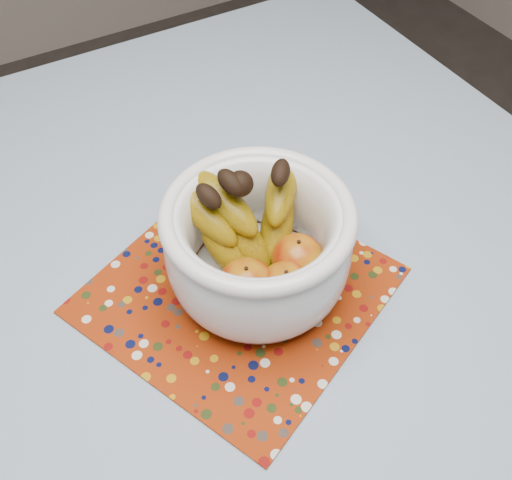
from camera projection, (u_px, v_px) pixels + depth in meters
table at (209, 330)px, 0.89m from camera, size 1.20×1.20×0.75m
tablecloth at (206, 298)px, 0.83m from camera, size 1.32×1.32×0.01m
placemat at (238, 290)px, 0.83m from camera, size 0.46×0.46×0.00m
fruit_bowl at (256, 238)px, 0.77m from camera, size 0.26×0.25×0.18m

